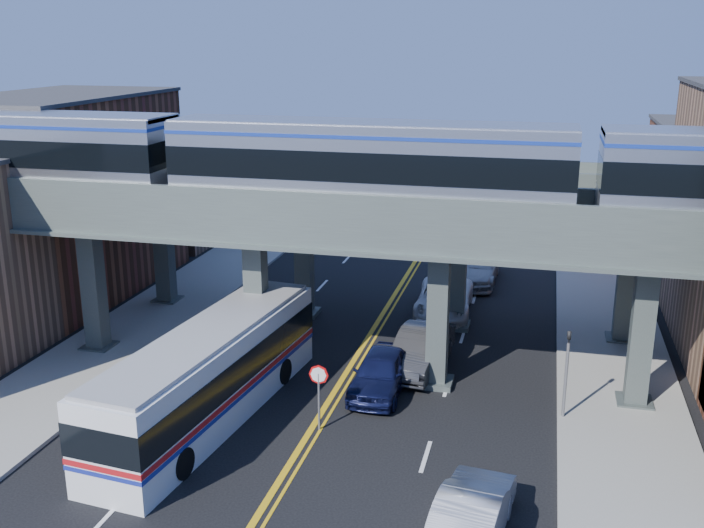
{
  "coord_description": "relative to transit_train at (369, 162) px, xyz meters",
  "views": [
    {
      "loc": [
        7.93,
        -22.49,
        14.28
      ],
      "look_at": [
        0.25,
        8.29,
        5.0
      ],
      "focal_mm": 40.0,
      "sensor_mm": 36.0,
      "label": 1
    }
  ],
  "objects": [
    {
      "name": "ground",
      "position": [
        -1.01,
        -8.0,
        -9.38
      ],
      "size": [
        120.0,
        120.0,
        0.0
      ],
      "primitive_type": "plane",
      "color": "black",
      "rests_on": "ground"
    },
    {
      "name": "car_lane_b",
      "position": [
        2.04,
        1.5,
        -8.48
      ],
      "size": [
        2.55,
        5.68,
        1.81
      ],
      "primitive_type": "imported",
      "rotation": [
        0.0,
        0.0,
        -0.12
      ],
      "color": "#2D2D2F",
      "rests_on": "ground"
    },
    {
      "name": "transit_bus",
      "position": [
        -5.07,
        -5.0,
        -7.62
      ],
      "size": [
        4.35,
        13.52,
        3.42
      ],
      "rotation": [
        0.0,
        0.0,
        1.46
      ],
      "color": "silver",
      "rests_on": "ground"
    },
    {
      "name": "elevated_viaduct_near",
      "position": [
        -1.01,
        0.0,
        -2.91
      ],
      "size": [
        52.0,
        3.6,
        7.4
      ],
      "color": "#3C4644",
      "rests_on": "ground"
    },
    {
      "name": "sidewalk_west",
      "position": [
        -12.51,
        2.0,
        -9.3
      ],
      "size": [
        5.0,
        70.0,
        0.16
      ],
      "primitive_type": "cube",
      "color": "gray",
      "rests_on": "ground"
    },
    {
      "name": "traffic_signal",
      "position": [
        8.19,
        -2.0,
        -7.08
      ],
      "size": [
        0.15,
        0.18,
        4.1
      ],
      "color": "slate",
      "rests_on": "ground"
    },
    {
      "name": "sidewalk_east",
      "position": [
        10.49,
        2.0,
        -9.3
      ],
      "size": [
        5.0,
        70.0,
        0.16
      ],
      "primitive_type": "cube",
      "color": "gray",
      "rests_on": "ground"
    },
    {
      "name": "car_lane_a",
      "position": [
        0.84,
        -1.2,
        -8.52
      ],
      "size": [
        2.13,
        5.1,
        1.72
      ],
      "primitive_type": "imported",
      "rotation": [
        0.0,
        0.0,
        -0.02
      ],
      "color": "#10153C",
      "rests_on": "ground"
    },
    {
      "name": "transit_train",
      "position": [
        0.0,
        0.0,
        0.0
      ],
      "size": [
        50.07,
        3.14,
        3.67
      ],
      "color": "black",
      "rests_on": "elevated_viaduct_near"
    },
    {
      "name": "car_parked_curb",
      "position": [
        5.49,
        -10.44,
        -8.51
      ],
      "size": [
        2.42,
        5.45,
        1.74
      ],
      "primitive_type": "imported",
      "rotation": [
        0.0,
        0.0,
        3.03
      ],
      "color": "#ABABB0",
      "rests_on": "ground"
    },
    {
      "name": "building_west_c",
      "position": [
        -19.51,
        21.0,
        -5.38
      ],
      "size": [
        8.0,
        10.0,
        8.0
      ],
      "primitive_type": "cube",
      "color": "#A07152",
      "rests_on": "ground"
    },
    {
      "name": "building_west_b",
      "position": [
        -19.51,
        8.0,
        -3.88
      ],
      "size": [
        8.0,
        14.0,
        11.0
      ],
      "primitive_type": "cube",
      "color": "brown",
      "rests_on": "ground"
    },
    {
      "name": "car_lane_d",
      "position": [
        3.27,
        15.1,
        -8.48
      ],
      "size": [
        2.72,
        6.29,
        1.8
      ],
      "primitive_type": "imported",
      "rotation": [
        0.0,
        0.0,
        -0.03
      ],
      "color": "#A9AAAE",
      "rests_on": "ground"
    },
    {
      "name": "stop_sign",
      "position": [
        -0.71,
        -5.0,
        -7.62
      ],
      "size": [
        0.76,
        0.09,
        2.63
      ],
      "color": "slate",
      "rests_on": "ground"
    },
    {
      "name": "car_lane_c",
      "position": [
        2.14,
        8.91,
        -8.54
      ],
      "size": [
        3.07,
        6.2,
        1.69
      ],
      "primitive_type": "imported",
      "rotation": [
        0.0,
        0.0,
        0.04
      ],
      "color": "white",
      "rests_on": "ground"
    },
    {
      "name": "elevated_viaduct_far",
      "position": [
        -1.01,
        7.0,
        -2.91
      ],
      "size": [
        52.0,
        3.6,
        7.4
      ],
      "color": "#3C4644",
      "rests_on": "ground"
    }
  ]
}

